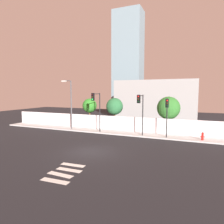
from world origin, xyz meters
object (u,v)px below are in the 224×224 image
(traffic_light_left, at_px, (141,106))
(fire_hydrant, at_px, (203,136))
(traffic_light_right, at_px, (167,109))
(street_lamp_curbside, at_px, (70,101))
(traffic_light_center, at_px, (96,104))
(roadside_tree_leftmost, at_px, (90,106))
(roadside_tree_midright, at_px, (168,108))
(roadside_tree_midleft, at_px, (115,106))

(traffic_light_left, height_order, fire_hydrant, traffic_light_left)
(traffic_light_right, xyz_separation_m, street_lamp_curbside, (-12.57, 0.69, 0.68))
(fire_hydrant, bearing_deg, traffic_light_center, -176.11)
(fire_hydrant, xyz_separation_m, roadside_tree_leftmost, (-14.78, 2.65, 2.55))
(traffic_light_center, xyz_separation_m, roadside_tree_midright, (8.07, 3.45, -0.51))
(traffic_light_left, relative_size, roadside_tree_midleft, 1.08)
(traffic_light_left, relative_size, traffic_light_center, 0.96)
(traffic_light_center, relative_size, traffic_light_right, 1.13)
(street_lamp_curbside, xyz_separation_m, roadside_tree_midright, (12.27, 2.81, -0.81))
(roadside_tree_leftmost, distance_m, roadside_tree_midleft, 3.86)
(fire_hydrant, distance_m, roadside_tree_leftmost, 15.23)
(street_lamp_curbside, bearing_deg, fire_hydrant, 0.60)
(traffic_light_left, height_order, roadside_tree_leftmost, traffic_light_left)
(fire_hydrant, height_order, roadside_tree_midleft, roadside_tree_midleft)
(roadside_tree_leftmost, bearing_deg, street_lamp_curbside, -115.21)
(roadside_tree_leftmost, distance_m, roadside_tree_midright, 10.95)
(traffic_light_right, distance_m, roadside_tree_leftmost, 11.78)
(traffic_light_right, relative_size, roadside_tree_midright, 0.94)
(fire_hydrant, bearing_deg, roadside_tree_leftmost, 169.85)
(traffic_light_left, height_order, traffic_light_center, traffic_light_center)
(roadside_tree_midleft, bearing_deg, roadside_tree_leftmost, 180.00)
(street_lamp_curbside, relative_size, roadside_tree_midright, 1.41)
(traffic_light_right, height_order, street_lamp_curbside, street_lamp_curbside)
(street_lamp_curbside, bearing_deg, roadside_tree_midleft, 28.48)
(traffic_light_right, relative_size, roadside_tree_midleft, 0.99)
(traffic_light_center, relative_size, street_lamp_curbside, 0.75)
(roadside_tree_midleft, distance_m, roadside_tree_midright, 7.08)
(traffic_light_left, distance_m, roadside_tree_leftmost, 9.08)
(street_lamp_curbside, height_order, fire_hydrant, street_lamp_curbside)
(traffic_light_right, distance_m, street_lamp_curbside, 12.61)
(traffic_light_center, bearing_deg, roadside_tree_midleft, 74.00)
(traffic_light_left, distance_m, roadside_tree_midleft, 5.71)
(traffic_light_center, xyz_separation_m, roadside_tree_leftmost, (-2.87, 3.45, -0.53))
(roadside_tree_midright, bearing_deg, traffic_light_center, -156.84)
(roadside_tree_leftmost, bearing_deg, fire_hydrant, -10.15)
(street_lamp_curbside, bearing_deg, roadside_tree_midright, 12.92)
(traffic_light_left, relative_size, roadside_tree_midright, 1.02)
(traffic_light_left, bearing_deg, roadside_tree_midright, 53.55)
(traffic_light_center, height_order, street_lamp_curbside, street_lamp_curbside)
(traffic_light_left, distance_m, roadside_tree_midright, 4.32)
(traffic_light_left, height_order, traffic_light_right, traffic_light_left)
(traffic_light_center, distance_m, street_lamp_curbside, 4.26)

